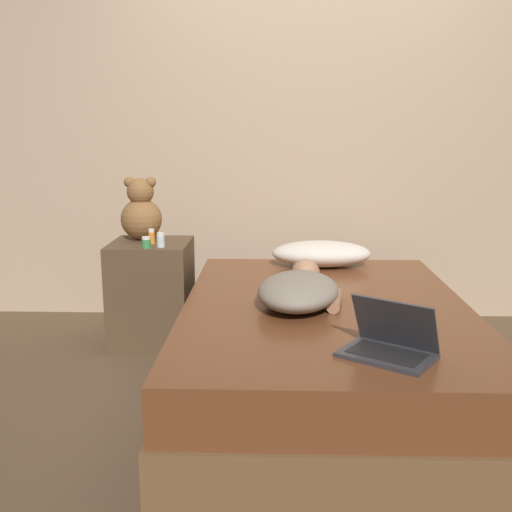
# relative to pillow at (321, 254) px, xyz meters

# --- Properties ---
(ground_plane) EXTENTS (12.00, 12.00, 0.00)m
(ground_plane) POSITION_rel_pillow_xyz_m (-0.04, -0.80, -0.54)
(ground_plane) COLOR brown
(wall_back) EXTENTS (8.00, 0.06, 2.60)m
(wall_back) POSITION_rel_pillow_xyz_m (-0.04, 0.49, 0.76)
(wall_back) COLOR tan
(wall_back) RESTS_ON ground_plane
(bed) EXTENTS (1.40, 2.02, 0.46)m
(bed) POSITION_rel_pillow_xyz_m (-0.04, -0.80, -0.31)
(bed) COLOR brown
(bed) RESTS_ON ground_plane
(nightstand) EXTENTS (0.46, 0.46, 0.63)m
(nightstand) POSITION_rel_pillow_xyz_m (-1.03, -0.13, -0.22)
(nightstand) COLOR brown
(nightstand) RESTS_ON ground_plane
(pillow) EXTENTS (0.61, 0.33, 0.16)m
(pillow) POSITION_rel_pillow_xyz_m (0.00, 0.00, 0.00)
(pillow) COLOR beige
(pillow) RESTS_ON bed
(person_lying) EXTENTS (0.46, 0.73, 0.15)m
(person_lying) POSITION_rel_pillow_xyz_m (-0.16, -0.82, -0.00)
(person_lying) COLOR gray
(person_lying) RESTS_ON bed
(laptop) EXTENTS (0.40, 0.37, 0.22)m
(laptop) POSITION_rel_pillow_xyz_m (0.15, -1.47, -0.03)
(laptop) COLOR #333338
(laptop) RESTS_ON bed
(teddy_bear) EXTENTS (0.25, 0.25, 0.38)m
(teddy_bear) POSITION_rel_pillow_xyz_m (-1.10, -0.04, 0.26)
(teddy_bear) COLOR brown
(teddy_bear) RESTS_ON nightstand
(bottle_clear) EXTENTS (0.05, 0.05, 0.08)m
(bottle_clear) POSITION_rel_pillow_xyz_m (-0.94, -0.28, 0.13)
(bottle_clear) COLOR silver
(bottle_clear) RESTS_ON nightstand
(bottle_orange) EXTENTS (0.04, 0.04, 0.09)m
(bottle_orange) POSITION_rel_pillow_xyz_m (-1.01, -0.17, 0.13)
(bottle_orange) COLOR orange
(bottle_orange) RESTS_ON nightstand
(bottle_green) EXTENTS (0.05, 0.05, 0.06)m
(bottle_green) POSITION_rel_pillow_xyz_m (-1.02, -0.30, 0.12)
(bottle_green) COLOR #3D8E4C
(bottle_green) RESTS_ON nightstand
(book) EXTENTS (0.25, 0.24, 0.02)m
(book) POSITION_rel_pillow_xyz_m (0.22, -0.99, -0.07)
(book) COLOR maroon
(book) RESTS_ON bed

